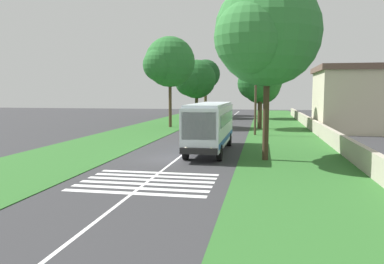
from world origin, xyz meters
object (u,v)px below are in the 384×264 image
object	(u,v)px
roadside_building	(357,99)
roadside_tree_right_1	(261,85)
roadside_tree_left_1	(205,75)
roadside_tree_right_0	(265,36)
roadside_tree_left_2	(169,63)
roadside_tree_right_2	(259,82)
roadside_tree_left_0	(195,80)
utility_pole	(256,100)
coach_bus	(211,124)
trailing_car_2	(218,116)
trailing_car_1	(211,119)
trailing_car_0	(206,122)

from	to	relation	value
roadside_building	roadside_tree_right_1	bearing A→B (deg)	28.36
roadside_tree_left_1	roadside_tree_right_0	distance (m)	51.42
roadside_tree_left_2	roadside_building	xyz separation A→B (m)	(-1.79, -22.90, -4.54)
roadside_tree_right_0	roadside_tree_left_1	bearing A→B (deg)	13.01
roadside_tree_right_2	roadside_tree_left_1	bearing A→B (deg)	21.75
roadside_tree_left_0	utility_pole	distance (m)	29.36
roadside_tree_left_2	roadside_tree_right_0	distance (m)	25.93
coach_bus	roadside_tree_right_1	xyz separation A→B (m)	(38.77, -3.50, 3.67)
roadside_tree_right_0	roadside_tree_right_2	size ratio (longest dim) A/B	1.36
trailing_car_2	roadside_tree_left_1	size ratio (longest dim) A/B	0.39
roadside_tree_left_2	utility_pole	size ratio (longest dim) A/B	1.64
utility_pole	roadside_tree_right_1	bearing A→B (deg)	-0.72
roadside_tree_left_2	roadside_tree_right_0	size ratio (longest dim) A/B	0.99
roadside_tree_left_2	roadside_tree_right_2	bearing A→B (deg)	-91.72
roadside_tree_left_1	roadside_tree_right_2	size ratio (longest dim) A/B	1.28
roadside_tree_left_2	roadside_building	size ratio (longest dim) A/B	1.15
roadside_building	roadside_tree_left_2	bearing A→B (deg)	85.54
trailing_car_2	roadside_building	distance (m)	25.05
roadside_tree_right_2	roadside_building	xyz separation A→B (m)	(-1.44, -11.26, -2.08)
roadside_tree_left_1	roadside_tree_right_2	world-z (taller)	roadside_tree_left_1
roadside_tree_right_2	utility_pole	bearing A→B (deg)	178.24
roadside_tree_right_2	roadside_tree_left_2	bearing A→B (deg)	88.28
coach_bus	trailing_car_1	world-z (taller)	coach_bus
coach_bus	roadside_tree_left_2	distance (m)	22.42
coach_bus	roadside_tree_right_2	size ratio (longest dim) A/B	1.28
roadside_tree_left_0	roadside_tree_left_1	bearing A→B (deg)	-3.55
coach_bus	trailing_car_0	size ratio (longest dim) A/B	2.60
roadside_tree_left_1	roadside_tree_right_1	xyz separation A→B (m)	(-8.34, -11.11, -2.27)
trailing_car_2	roadside_tree_right_2	distance (m)	17.76
trailing_car_1	roadside_tree_right_2	xyz separation A→B (m)	(-6.90, -6.96, 5.25)
roadside_tree_left_0	roadside_building	world-z (taller)	roadside_tree_left_0
trailing_car_2	roadside_building	size ratio (longest dim) A/B	0.42
trailing_car_0	roadside_tree_right_2	world-z (taller)	roadside_tree_right_2
coach_bus	roadside_tree_left_0	world-z (taller)	roadside_tree_left_0
trailing_car_1	roadside_building	xyz separation A→B (m)	(-8.34, -18.22, 3.17)
roadside_tree_left_0	roadside_building	size ratio (longest dim) A/B	1.02
coach_bus	roadside_tree_left_2	xyz separation A→B (m)	(19.89, 8.24, 6.24)
roadside_tree_right_0	roadside_tree_left_2	bearing A→B (deg)	28.09
utility_pole	roadside_tree_left_1	bearing A→B (deg)	17.08
utility_pole	roadside_building	size ratio (longest dim) A/B	0.70
roadside_tree_right_2	trailing_car_0	bearing A→B (deg)	79.17
coach_bus	utility_pole	distance (m)	12.57
trailing_car_1	utility_pole	size ratio (longest dim) A/B	0.60
trailing_car_2	roadside_tree_left_0	bearing A→B (deg)	49.21
coach_bus	utility_pole	size ratio (longest dim) A/B	1.55
trailing_car_0	roadside_tree_left_1	size ratio (longest dim) A/B	0.39
roadside_tree_left_2	roadside_tree_right_2	distance (m)	11.90
roadside_tree_left_1	roadside_tree_left_2	size ratio (longest dim) A/B	0.95
roadside_tree_left_2	roadside_tree_left_1	bearing A→B (deg)	-1.33
roadside_tree_left_1	roadside_tree_right_1	distance (m)	14.08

